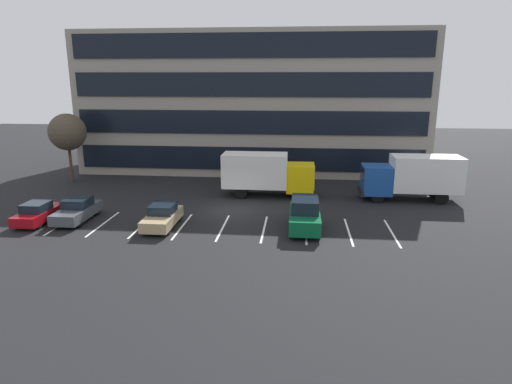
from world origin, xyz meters
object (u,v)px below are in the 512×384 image
at_px(box_truck_yellow, 267,173).
at_px(suv_forest, 305,215).
at_px(box_truck_blue, 413,176).
at_px(sedan_maroon, 38,213).
at_px(sedan_tan, 162,217).
at_px(sedan_charcoal, 77,210).
at_px(bare_tree, 67,132).

height_order(box_truck_yellow, suv_forest, box_truck_yellow).
distance_m(box_truck_blue, box_truck_yellow, 12.00).
xyz_separation_m(box_truck_yellow, sedan_maroon, (-15.34, -8.65, -1.35)).
relative_size(sedan_tan, sedan_maroon, 1.05).
relative_size(box_truck_blue, suv_forest, 1.70).
relative_size(box_truck_yellow, sedan_maroon, 1.90).
height_order(suv_forest, sedan_charcoal, suv_forest).
bearing_deg(sedan_tan, box_truck_blue, 24.92).
bearing_deg(sedan_charcoal, sedan_tan, -7.04).
relative_size(sedan_maroon, bare_tree, 0.63).
height_order(sedan_charcoal, bare_tree, bare_tree).
distance_m(box_truck_blue, bare_tree, 31.71).
bearing_deg(bare_tree, sedan_tan, -44.06).
bearing_deg(bare_tree, sedan_charcoal, -61.00).
bearing_deg(sedan_maroon, bare_tree, 107.89).
distance_m(box_truck_yellow, sedan_maroon, 17.67).
bearing_deg(suv_forest, box_truck_blue, 42.75).
relative_size(sedan_tan, suv_forest, 0.92).
bearing_deg(sedan_tan, box_truck_yellow, 53.62).
relative_size(box_truck_yellow, suv_forest, 1.67).
bearing_deg(box_truck_blue, sedan_tan, -155.08).
distance_m(box_truck_yellow, sedan_charcoal, 15.18).
relative_size(suv_forest, bare_tree, 0.72).
distance_m(sedan_tan, sedan_charcoal, 6.48).
bearing_deg(box_truck_yellow, suv_forest, -69.38).
xyz_separation_m(sedan_maroon, sedan_charcoal, (2.48, 0.71, 0.05)).
relative_size(suv_forest, sedan_maroon, 1.14).
height_order(sedan_maroon, sedan_charcoal, sedan_charcoal).
distance_m(sedan_tan, sedan_maroon, 8.90).
relative_size(suv_forest, sedan_charcoal, 1.07).
xyz_separation_m(suv_forest, sedan_charcoal, (-16.01, 0.41, -0.28)).
relative_size(box_truck_blue, sedan_tan, 1.84).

